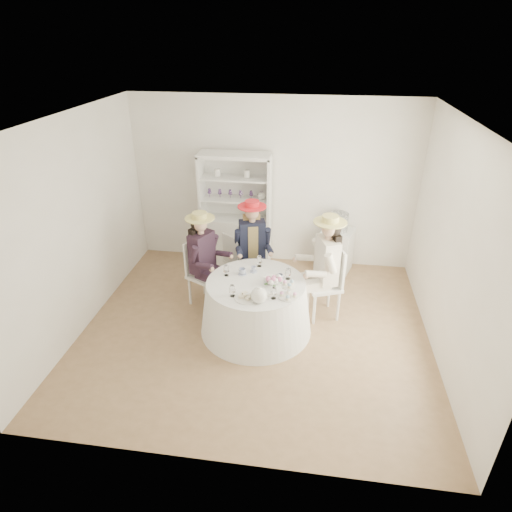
# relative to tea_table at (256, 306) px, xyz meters

# --- Properties ---
(ground) EXTENTS (4.50, 4.50, 0.00)m
(ground) POSITION_rel_tea_table_xyz_m (-0.01, -0.01, -0.36)
(ground) COLOR olive
(ground) RESTS_ON ground
(ceiling) EXTENTS (4.50, 4.50, 0.00)m
(ceiling) POSITION_rel_tea_table_xyz_m (-0.01, -0.01, 2.34)
(ceiling) COLOR white
(ceiling) RESTS_ON wall_back
(wall_back) EXTENTS (4.50, 0.00, 4.50)m
(wall_back) POSITION_rel_tea_table_xyz_m (-0.01, 1.99, 0.99)
(wall_back) COLOR silver
(wall_back) RESTS_ON ground
(wall_front) EXTENTS (4.50, 0.00, 4.50)m
(wall_front) POSITION_rel_tea_table_xyz_m (-0.01, -2.01, 0.99)
(wall_front) COLOR silver
(wall_front) RESTS_ON ground
(wall_left) EXTENTS (0.00, 4.50, 4.50)m
(wall_left) POSITION_rel_tea_table_xyz_m (-2.26, -0.01, 0.99)
(wall_left) COLOR silver
(wall_left) RESTS_ON ground
(wall_right) EXTENTS (0.00, 4.50, 4.50)m
(wall_right) POSITION_rel_tea_table_xyz_m (2.24, -0.01, 0.99)
(wall_right) COLOR silver
(wall_right) RESTS_ON ground
(tea_table) EXTENTS (1.46, 1.46, 0.72)m
(tea_table) POSITION_rel_tea_table_xyz_m (0.00, 0.00, 0.00)
(tea_table) COLOR white
(tea_table) RESTS_ON ground
(hutch) EXTENTS (1.14, 0.50, 1.88)m
(hutch) POSITION_rel_tea_table_xyz_m (-0.57, 1.75, 0.31)
(hutch) COLOR silver
(hutch) RESTS_ON ground
(side_table) EXTENTS (0.58, 0.58, 0.72)m
(side_table) POSITION_rel_tea_table_xyz_m (1.07, 1.74, 0.00)
(side_table) COLOR silver
(side_table) RESTS_ON ground
(hatbox) EXTENTS (0.29, 0.29, 0.28)m
(hatbox) POSITION_rel_tea_table_xyz_m (1.07, 1.74, 0.50)
(hatbox) COLOR black
(hatbox) RESTS_ON side_table
(guest_left) EXTENTS (0.59, 0.54, 1.40)m
(guest_left) POSITION_rel_tea_table_xyz_m (-0.80, 0.51, 0.43)
(guest_left) COLOR silver
(guest_left) RESTS_ON ground
(guest_mid) EXTENTS (0.54, 0.58, 1.44)m
(guest_mid) POSITION_rel_tea_table_xyz_m (-0.19, 0.94, 0.45)
(guest_mid) COLOR silver
(guest_mid) RESTS_ON ground
(guest_right) EXTENTS (0.62, 0.56, 1.49)m
(guest_right) POSITION_rel_tea_table_xyz_m (0.85, 0.43, 0.48)
(guest_right) COLOR silver
(guest_right) RESTS_ON ground
(spare_chair) EXTENTS (0.51, 0.51, 0.88)m
(spare_chair) POSITION_rel_tea_table_xyz_m (-0.45, 1.03, 0.11)
(spare_chair) COLOR silver
(spare_chair) RESTS_ON ground
(teacup_a) EXTENTS (0.11, 0.11, 0.08)m
(teacup_a) POSITION_rel_tea_table_xyz_m (-0.20, 0.17, 0.40)
(teacup_a) COLOR white
(teacup_a) RESTS_ON tea_table
(teacup_b) EXTENTS (0.09, 0.09, 0.07)m
(teacup_b) POSITION_rel_tea_table_xyz_m (-0.07, 0.26, 0.40)
(teacup_b) COLOR white
(teacup_b) RESTS_ON tea_table
(teacup_c) EXTENTS (0.09, 0.09, 0.06)m
(teacup_c) POSITION_rel_tea_table_xyz_m (0.29, 0.12, 0.39)
(teacup_c) COLOR white
(teacup_c) RESTS_ON tea_table
(flower_bowl) EXTENTS (0.29, 0.29, 0.06)m
(flower_bowl) POSITION_rel_tea_table_xyz_m (0.22, 0.02, 0.39)
(flower_bowl) COLOR white
(flower_bowl) RESTS_ON tea_table
(flower_arrangement) EXTENTS (0.17, 0.16, 0.06)m
(flower_arrangement) POSITION_rel_tea_table_xyz_m (0.22, -0.04, 0.44)
(flower_arrangement) COLOR pink
(flower_arrangement) RESTS_ON tea_table
(table_teapot) EXTENTS (0.27, 0.20, 0.21)m
(table_teapot) POSITION_rel_tea_table_xyz_m (0.10, -0.42, 0.45)
(table_teapot) COLOR white
(table_teapot) RESTS_ON tea_table
(sandwich_plate) EXTENTS (0.27, 0.27, 0.06)m
(sandwich_plate) POSITION_rel_tea_table_xyz_m (-0.07, -0.37, 0.38)
(sandwich_plate) COLOR white
(sandwich_plate) RESTS_ON tea_table
(cupcake_stand) EXTENTS (0.23, 0.23, 0.22)m
(cupcake_stand) POSITION_rel_tea_table_xyz_m (0.43, -0.28, 0.44)
(cupcake_stand) COLOR white
(cupcake_stand) RESTS_ON tea_table
(stemware_set) EXTENTS (0.87, 0.84, 0.15)m
(stemware_set) POSITION_rel_tea_table_xyz_m (-0.00, 0.00, 0.44)
(stemware_set) COLOR white
(stemware_set) RESTS_ON tea_table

